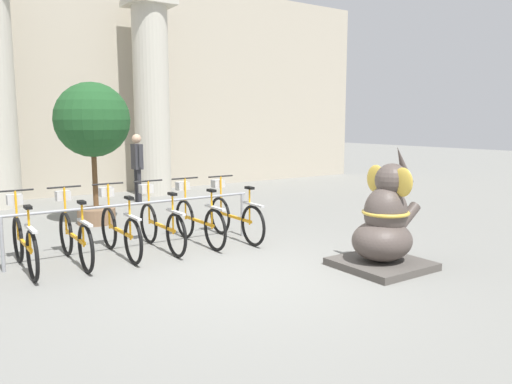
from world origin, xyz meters
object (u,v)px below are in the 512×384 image
Objects in this scene: bicycle_3 at (160,224)px; person_pedestrian at (137,162)px; bicycle_1 at (74,235)px; bicycle_5 at (234,216)px; bicycle_2 at (119,229)px; potted_tree at (92,125)px; bicycle_0 at (24,241)px; elephant_statue at (385,226)px; bicycle_4 at (198,219)px.

person_pedestrian is at bearing 73.03° from bicycle_3.
bicycle_1 is 2.63m from bicycle_5.
bicycle_3 is at bearing -0.21° from bicycle_2.
potted_tree reaches higher than bicycle_2.
elephant_statue is at bearing -32.25° from bicycle_0.
elephant_statue is at bearing -65.45° from potted_tree.
bicycle_3 and bicycle_4 have the same top height.
bicycle_4 is at bearing 119.63° from elephant_statue.
bicycle_4 is at bearing 173.69° from bicycle_5.
elephant_statue is (4.13, -2.60, 0.17)m from bicycle_0.
person_pedestrian reaches higher than bicycle_3.
bicycle_1 is 1.97m from bicycle_4.
bicycle_5 is 3.43m from potted_tree.
potted_tree reaches higher than bicycle_0.
elephant_statue reaches higher than person_pedestrian.
bicycle_4 is 1.02× the size of person_pedestrian.
bicycle_1 is at bearing -179.30° from bicycle_4.
potted_tree is at bearing 67.49° from bicycle_1.
potted_tree reaches higher than bicycle_3.
potted_tree is at bearing 120.14° from bicycle_5.
bicycle_2 is 5.10m from person_pedestrian.
bicycle_1 is 1.00× the size of bicycle_4.
bicycle_0 is 1.00× the size of bicycle_1.
elephant_statue is at bearing -84.17° from person_pedestrian.
bicycle_0 and bicycle_2 have the same top height.
potted_tree reaches higher than elephant_statue.
bicycle_0 is at bearing -179.42° from bicycle_4.
person_pedestrian is (0.10, 4.70, 0.60)m from bicycle_5.
bicycle_2 and bicycle_3 have the same top height.
person_pedestrian reaches higher than bicycle_2.
potted_tree reaches higher than person_pedestrian.
bicycle_3 is at bearing -84.90° from potted_tree.
elephant_statue reaches higher than bicycle_3.
bicycle_3 is 1.00× the size of bicycle_4.
bicycle_1 is 1.00× the size of bicycle_5.
bicycle_3 is 4.88m from person_pedestrian.
bicycle_2 is 1.31m from bicycle_4.
bicycle_0 is 5.79m from person_pedestrian.
bicycle_3 is 1.02× the size of person_pedestrian.
bicycle_1 is 1.00× the size of bicycle_3.
bicycle_3 is 1.02× the size of elephant_statue.
bicycle_4 is at bearing -99.26° from person_pedestrian.
bicycle_5 is (1.31, -0.07, 0.00)m from bicycle_3.
elephant_statue is 1.00× the size of person_pedestrian.
bicycle_3 is (1.31, 0.02, 0.00)m from bicycle_1.
bicycle_2 is 1.00× the size of bicycle_4.
bicycle_0 is 1.00× the size of bicycle_5.
bicycle_2 is 1.02× the size of elephant_statue.
bicycle_0 is 1.97m from bicycle_3.
bicycle_2 is 3.85m from elephant_statue.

